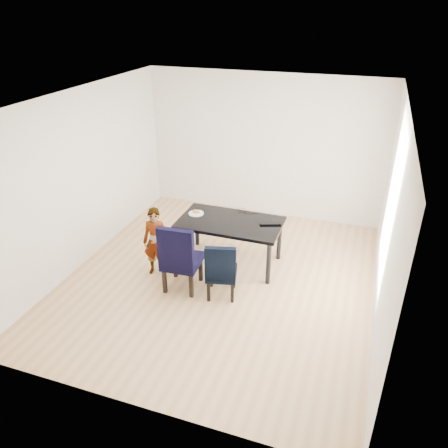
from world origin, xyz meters
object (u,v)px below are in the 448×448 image
(chair_left, at_px, (182,255))
(plate, at_px, (196,213))
(chair_right, at_px, (221,268))
(child, at_px, (156,242))
(laptop, at_px, (270,222))
(dining_table, at_px, (230,242))

(chair_left, distance_m, plate, 0.97)
(chair_right, relative_size, child, 0.80)
(chair_left, distance_m, chair_right, 0.61)
(child, height_order, laptop, child)
(chair_left, height_order, laptop, chair_left)
(chair_left, distance_m, laptop, 1.48)
(laptop, bearing_deg, child, 7.98)
(child, bearing_deg, chair_left, -30.90)
(laptop, bearing_deg, dining_table, -4.09)
(child, xyz_separation_m, plate, (0.37, 0.72, 0.20))
(child, bearing_deg, dining_table, 24.62)
(dining_table, height_order, chair_right, chair_right)
(chair_left, height_order, plate, chair_left)
(chair_right, distance_m, child, 1.14)
(chair_left, bearing_deg, child, 154.84)
(dining_table, height_order, plate, plate)
(plate, bearing_deg, child, -116.89)
(dining_table, relative_size, chair_left, 1.49)
(child, xyz_separation_m, laptop, (1.56, 0.81, 0.21))
(dining_table, bearing_deg, chair_right, -79.95)
(chair_left, relative_size, laptop, 3.25)
(chair_right, bearing_deg, laptop, 52.46)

